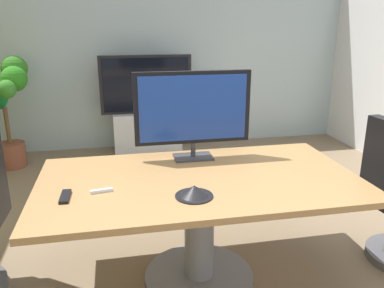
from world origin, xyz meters
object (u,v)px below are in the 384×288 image
tv_monitor (193,110)px  wall_display_unit (147,120)px  potted_plant (3,101)px  conference_table (199,204)px  conference_phone (194,192)px  remote_control (65,196)px

tv_monitor → wall_display_unit: size_ratio=0.64×
potted_plant → conference_table: bearing=-55.5°
tv_monitor → potted_plant: bearing=129.4°
conference_table → tv_monitor: bearing=84.9°
conference_table → tv_monitor: tv_monitor is taller
conference_table → tv_monitor: size_ratio=2.44×
conference_table → potted_plant: bearing=124.5°
wall_display_unit → conference_phone: bearing=-89.9°
conference_table → remote_control: size_ratio=12.07×
tv_monitor → remote_control: (-0.85, -0.53, -0.35)m
wall_display_unit → conference_phone: size_ratio=5.95×
conference_table → tv_monitor: 0.67m
potted_plant → remote_control: 2.96m
tv_monitor → remote_control: size_ratio=4.94×
conference_phone → potted_plant: bearing=120.6°
tv_monitor → potted_plant: size_ratio=0.63×
wall_display_unit → conference_phone: (0.00, -3.13, 0.34)m
potted_plant → conference_phone: bearing=-59.4°
potted_plant → remote_control: potted_plant is taller
conference_table → potted_plant: potted_plant is taller
potted_plant → remote_control: bearing=-70.3°
wall_display_unit → potted_plant: bearing=-172.7°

